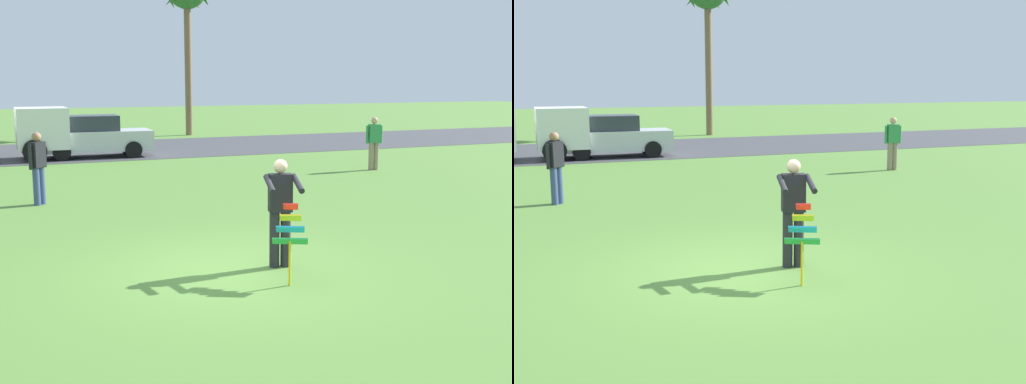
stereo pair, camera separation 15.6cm
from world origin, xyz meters
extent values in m
plane|color=#568438|center=(0.00, 0.00, 0.00)|extent=(120.00, 120.00, 0.00)
cube|color=#424247|center=(0.00, 18.42, 0.01)|extent=(120.00, 8.00, 0.01)
cylinder|color=#26262B|center=(0.81, -0.06, 0.45)|extent=(0.16, 0.16, 0.90)
cylinder|color=#26262B|center=(0.63, -0.02, 0.45)|extent=(0.16, 0.16, 0.90)
cube|color=black|center=(0.72, -0.04, 1.20)|extent=(0.40, 0.29, 0.60)
sphere|color=beige|center=(0.72, -0.04, 1.62)|extent=(0.22, 0.22, 0.22)
cylinder|color=black|center=(0.88, -0.33, 1.38)|extent=(0.22, 0.59, 0.24)
cylinder|color=black|center=(0.45, -0.23, 1.38)|extent=(0.22, 0.59, 0.24)
cube|color=red|center=(0.66, -0.54, 1.07)|extent=(0.26, 0.22, 0.12)
cube|color=yellow|center=(0.59, -0.68, 0.94)|extent=(0.35, 0.27, 0.12)
cube|color=#1E99D8|center=(0.52, -0.83, 0.80)|extent=(0.44, 0.31, 0.12)
cube|color=green|center=(0.45, -0.97, 0.67)|extent=(0.52, 0.35, 0.12)
cylinder|color=yellow|center=(0.45, -0.97, 0.33)|extent=(0.04, 0.04, 0.66)
cube|color=silver|center=(-1.63, 16.02, 1.17)|extent=(1.80, 1.90, 1.50)
cylinder|color=black|center=(-1.98, 16.94, 0.42)|extent=(0.84, 0.28, 0.84)
cylinder|color=black|center=(-1.98, 15.10, 0.42)|extent=(0.84, 0.28, 0.84)
cube|color=silver|center=(0.30, 16.02, 0.64)|extent=(4.26, 1.85, 0.76)
cube|color=#282D38|center=(0.15, 16.02, 1.30)|extent=(2.06, 1.47, 0.60)
cylinder|color=black|center=(1.63, 16.78, 0.32)|extent=(0.65, 0.24, 0.64)
cylinder|color=black|center=(1.57, 15.16, 0.32)|extent=(0.65, 0.24, 0.64)
cylinder|color=black|center=(-0.98, 16.87, 0.32)|extent=(0.65, 0.24, 0.64)
cylinder|color=black|center=(-1.03, 15.26, 0.32)|extent=(0.65, 0.24, 0.64)
cylinder|color=brown|center=(6.46, 24.23, 3.68)|extent=(0.36, 0.36, 7.36)
cylinder|color=gray|center=(8.31, 8.97, 0.45)|extent=(0.16, 0.16, 0.90)
cylinder|color=gray|center=(8.13, 9.01, 0.45)|extent=(0.16, 0.16, 0.90)
cube|color=#338C4C|center=(8.22, 8.99, 1.20)|extent=(0.39, 0.28, 0.60)
sphere|color=tan|center=(8.22, 8.99, 1.62)|extent=(0.22, 0.22, 0.22)
cylinder|color=#338C4C|center=(8.45, 8.95, 1.17)|extent=(0.09, 0.09, 0.58)
cylinder|color=#338C4C|center=(7.98, 9.03, 1.17)|extent=(0.09, 0.09, 0.58)
cylinder|color=#384772|center=(-2.36, 6.93, 0.45)|extent=(0.16, 0.16, 0.90)
cylinder|color=#384772|center=(-2.49, 6.80, 0.45)|extent=(0.16, 0.16, 0.90)
cube|color=black|center=(-2.42, 6.86, 1.20)|extent=(0.41, 0.41, 0.60)
sphere|color=#9E7051|center=(-2.42, 6.86, 1.62)|extent=(0.22, 0.22, 0.22)
cylinder|color=black|center=(-2.26, 7.03, 1.17)|extent=(0.09, 0.09, 0.58)
cylinder|color=black|center=(-2.59, 6.69, 1.17)|extent=(0.09, 0.09, 0.58)
camera|label=1|loc=(-3.45, -9.15, 2.96)|focal=45.55mm
camera|label=2|loc=(-3.31, -9.21, 2.96)|focal=45.55mm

